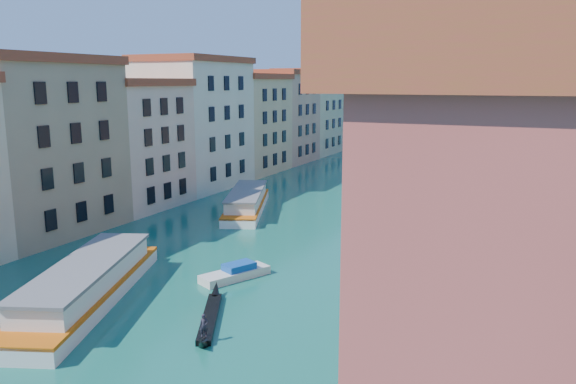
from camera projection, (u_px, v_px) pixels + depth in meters
name	position (u px, v px, depth m)	size (l,w,h in m)	color
left_bank_palazzos	(172.00, 131.00, 85.38)	(12.80, 128.40, 21.00)	beige
quay	(503.00, 221.00, 67.72)	(4.00, 140.00, 1.00)	gray
restaurant_awnings	(449.00, 352.00, 29.75)	(3.20, 44.55, 3.12)	#650D0E
mooring_poles_right	(414.00, 329.00, 36.51)	(1.44, 54.24, 3.20)	brown
vaporetto_near	(87.00, 284.00, 44.18)	(12.15, 21.53, 3.16)	silver
vaporetto_far	(247.00, 202.00, 75.14)	(11.19, 19.27, 2.83)	white
gondola_fore	(210.00, 315.00, 40.85)	(5.64, 10.19, 2.19)	black
gondola_far	(377.00, 226.00, 66.11)	(6.27, 12.00, 1.81)	black
motorboat_mid	(236.00, 273.00, 49.52)	(4.59, 6.66, 1.33)	beige
motorboat_far	(394.00, 175.00, 101.01)	(3.24, 7.23, 1.44)	white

